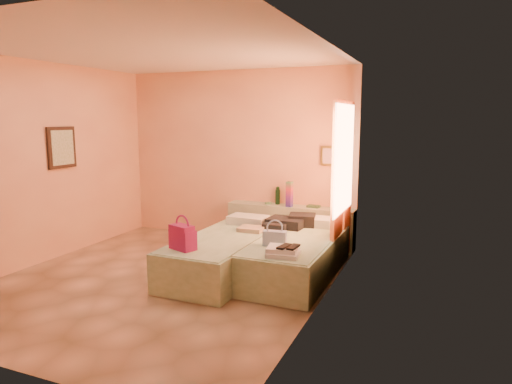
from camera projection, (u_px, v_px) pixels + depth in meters
ground at (165, 280)px, 5.77m from camera, size 4.50×4.50×0.00m
room_walls at (198, 136)px, 5.92m from camera, size 4.02×4.51×2.81m
headboard_ledge at (290, 226)px, 7.27m from camera, size 2.05×0.30×0.65m
bed_left at (224, 255)px, 5.95m from camera, size 0.93×2.01×0.50m
bed_right at (296, 258)px, 5.86m from camera, size 0.93×2.01×0.50m
water_bottle at (278, 196)px, 7.33m from camera, size 0.09×0.09×0.27m
rainbow_box at (289, 194)px, 7.11m from camera, size 0.10×0.10×0.40m
small_dish at (268, 203)px, 7.36m from camera, size 0.15×0.15×0.03m
green_book at (313, 206)px, 7.09m from camera, size 0.20×0.16×0.03m
flower_vase at (338, 201)px, 6.97m from camera, size 0.22×0.22×0.23m
magenta_handbag at (183, 237)px, 5.33m from camera, size 0.36×0.27×0.30m
khaki_garment at (251, 229)px, 6.21m from camera, size 0.34×0.28×0.06m
clothes_pile at (289, 222)px, 6.41m from camera, size 0.59×0.59×0.16m
blue_handbag at (275, 238)px, 5.50m from camera, size 0.30×0.17×0.18m
towel_stack at (283, 252)px, 5.09m from camera, size 0.38×0.34×0.10m
sandal_pair at (288, 247)px, 5.05m from camera, size 0.20×0.25×0.02m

